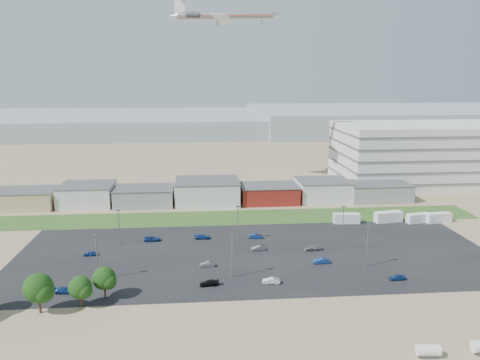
{
  "coord_description": "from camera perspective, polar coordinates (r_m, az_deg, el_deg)",
  "views": [
    {
      "loc": [
        -8.34,
        -90.91,
        43.73
      ],
      "look_at": [
        1.43,
        22.0,
        18.84
      ],
      "focal_mm": 35.0,
      "sensor_mm": 36.0,
      "label": 1
    }
  ],
  "objects": [
    {
      "name": "box_trailer_c",
      "position": [
        154.51,
        20.91,
        -4.36
      ],
      "size": [
        7.78,
        3.69,
        2.8
      ],
      "primitive_type": null,
      "rotation": [
        0.0,
        0.0,
        0.19
      ],
      "color": "silver",
      "rests_on": "ground"
    },
    {
      "name": "parked_car_7",
      "position": [
        122.17,
        2.26,
        -8.29
      ],
      "size": [
        3.88,
        1.8,
        1.23
      ],
      "primitive_type": "imported",
      "rotation": [
        0.0,
        0.0,
        -1.43
      ],
      "color": "#595B5E",
      "rests_on": "ground"
    },
    {
      "name": "airliner",
      "position": [
        186.52,
        -1.81,
        19.4
      ],
      "size": [
        48.05,
        36.78,
        12.88
      ],
      "primitive_type": null,
      "rotation": [
        0.0,
        0.0,
        -0.17
      ],
      "color": "silver"
    },
    {
      "name": "parked_car_5",
      "position": [
        124.48,
        -17.8,
        -8.52
      ],
      "size": [
        3.38,
        1.45,
        1.14
      ],
      "primitive_type": "imported",
      "rotation": [
        0.0,
        0.0,
        -1.54
      ],
      "color": "navy",
      "rests_on": "ground"
    },
    {
      "name": "parking_lot",
      "position": [
        119.96,
        1.8,
        -9.0
      ],
      "size": [
        120.0,
        50.0,
        0.01
      ],
      "primitive_type": "cube",
      "color": "black",
      "rests_on": "ground"
    },
    {
      "name": "box_trailer_b",
      "position": [
        152.05,
        17.63,
        -4.3
      ],
      "size": [
        8.89,
        4.01,
        3.21
      ],
      "primitive_type": null,
      "rotation": [
        0.0,
        0.0,
        0.16
      ],
      "color": "silver",
      "rests_on": "ground"
    },
    {
      "name": "storage_tank_nw",
      "position": [
        84.96,
        21.95,
        -18.71
      ],
      "size": [
        3.84,
        2.18,
        2.21
      ],
      "primitive_type": null,
      "rotation": [
        0.0,
        0.0,
        -0.09
      ],
      "color": "silver",
      "rests_on": "ground"
    },
    {
      "name": "parked_car_3",
      "position": [
        102.97,
        -3.77,
        -12.41
      ],
      "size": [
        4.27,
        2.06,
        1.2
      ],
      "primitive_type": "imported",
      "rotation": [
        0.0,
        0.0,
        -1.48
      ],
      "color": "black",
      "rests_on": "ground"
    },
    {
      "name": "parked_car_4",
      "position": [
        112.5,
        -3.99,
        -10.2
      ],
      "size": [
        3.6,
        1.3,
        1.18
      ],
      "primitive_type": "imported",
      "rotation": [
        0.0,
        0.0,
        -1.58
      ],
      "color": "#595B5E",
      "rests_on": "ground"
    },
    {
      "name": "lightpole_front_m",
      "position": [
        104.93,
        -0.96,
        -9.24
      ],
      "size": [
        1.19,
        0.5,
        10.14
      ],
      "primitive_type": null,
      "color": "slate",
      "rests_on": "ground"
    },
    {
      "name": "ground",
      "position": [
        101.23,
        0.28,
        -13.21
      ],
      "size": [
        700.0,
        700.0,
        0.0
      ],
      "primitive_type": "plane",
      "color": "#847654",
      "rests_on": "ground"
    },
    {
      "name": "parking_garage",
      "position": [
        212.63,
        22.7,
        2.98
      ],
      "size": [
        80.0,
        40.0,
        25.0
      ],
      "primitive_type": "cube",
      "color": "silver",
      "rests_on": "ground"
    },
    {
      "name": "grass_strip",
      "position": [
        149.68,
        -1.54,
        -4.6
      ],
      "size": [
        160.0,
        16.0,
        0.02
      ],
      "primitive_type": "cube",
      "color": "#31541F",
      "rests_on": "ground"
    },
    {
      "name": "parked_car_13",
      "position": [
        103.95,
        3.83,
        -12.14
      ],
      "size": [
        3.98,
        1.83,
        1.26
      ],
      "primitive_type": "imported",
      "rotation": [
        0.0,
        0.0,
        -1.7
      ],
      "color": "silver",
      "rests_on": "ground"
    },
    {
      "name": "box_trailer_a",
      "position": [
        147.47,
        12.84,
        -4.58
      ],
      "size": [
        8.07,
        2.95,
        2.98
      ],
      "primitive_type": null,
      "rotation": [
        0.0,
        0.0,
        -0.06
      ],
      "color": "silver",
      "rests_on": "ground"
    },
    {
      "name": "parked_car_12",
      "position": [
        123.53,
        8.78,
        -8.19
      ],
      "size": [
        4.46,
        2.08,
        1.26
      ],
      "primitive_type": "imported",
      "rotation": [
        0.0,
        0.0,
        -1.5
      ],
      "color": "#A5A5AA",
      "rests_on": "ground"
    },
    {
      "name": "building_row",
      "position": [
        166.94,
        -7.78,
        -1.5
      ],
      "size": [
        170.0,
        20.0,
        8.0
      ],
      "primitive_type": null,
      "color": "silver",
      "rests_on": "ground"
    },
    {
      "name": "box_trailer_d",
      "position": [
        156.95,
        23.03,
        -4.25
      ],
      "size": [
        8.16,
        3.46,
        2.97
      ],
      "primitive_type": null,
      "rotation": [
        0.0,
        0.0,
        0.13
      ],
      "color": "silver",
      "rests_on": "ground"
    },
    {
      "name": "tree_right",
      "position": [
        97.84,
        -18.92,
        -12.54
      ],
      "size": [
        4.8,
        4.8,
        7.21
      ],
      "primitive_type": null,
      "color": "black",
      "rests_on": "ground"
    },
    {
      "name": "parked_car_11",
      "position": [
        130.8,
        1.95,
        -6.86
      ],
      "size": [
        3.94,
        1.67,
        1.26
      ],
      "primitive_type": "imported",
      "rotation": [
        0.0,
        0.0,
        1.48
      ],
      "color": "navy",
      "rests_on": "ground"
    },
    {
      "name": "tree_near",
      "position": [
        100.11,
        -16.22,
        -11.69
      ],
      "size": [
        4.97,
        4.97,
        7.46
      ],
      "primitive_type": null,
      "color": "black",
      "rests_on": "ground"
    },
    {
      "name": "lightpole_back_r",
      "position": [
        131.47,
        12.43,
        -5.16
      ],
      "size": [
        1.12,
        0.47,
        9.52
      ],
      "primitive_type": null,
      "color": "slate",
      "rests_on": "ground"
    },
    {
      "name": "parked_car_1",
      "position": [
        115.62,
        9.88,
        -9.68
      ],
      "size": [
        4.03,
        1.46,
        1.32
      ],
      "primitive_type": "imported",
      "rotation": [
        0.0,
        0.0,
        -1.55
      ],
      "color": "navy",
      "rests_on": "ground"
    },
    {
      "name": "hills_backdrop",
      "position": [
        410.66,
        1.85,
        6.9
      ],
      "size": [
        700.0,
        200.0,
        9.0
      ],
      "primitive_type": null,
      "color": "gray",
      "rests_on": "ground"
    },
    {
      "name": "parked_car_6",
      "position": [
        130.8,
        -4.61,
        -6.89
      ],
      "size": [
        4.41,
        1.91,
        1.26
      ],
      "primitive_type": "imported",
      "rotation": [
        0.0,
        0.0,
        1.54
      ],
      "color": "navy",
      "rests_on": "ground"
    },
    {
      "name": "tree_mid",
      "position": [
        97.95,
        -23.36,
        -12.32
      ],
      "size": [
        5.96,
        5.96,
        8.94
      ],
      "primitive_type": null,
      "color": "black",
      "rests_on": "ground"
    },
    {
      "name": "parked_car_9",
      "position": [
        130.96,
        -10.65,
        -7.05
      ],
      "size": [
        4.57,
        2.18,
        1.26
      ],
      "primitive_type": "imported",
      "rotation": [
        0.0,
        0.0,
        1.59
      ],
      "color": "navy",
      "rests_on": "ground"
    },
    {
      "name": "lightpole_back_l",
      "position": [
        128.66,
        -14.53,
        -5.63
      ],
      "size": [
        1.13,
        0.47,
        9.64
      ],
      "primitive_type": null,
      "color": "slate",
      "rests_on": "ground"
    },
    {
      "name": "parked_car_10",
      "position": [
        105.99,
        -20.66,
        -12.47
      ],
      "size": [
        4.35,
        2.03,
        1.23
      ],
      "primitive_type": "imported",
      "rotation": [
        0.0,
        0.0,
        1.5
      ],
      "color": "navy",
      "rests_on": "ground"
    },
    {
      "name": "lightpole_back_m",
      "position": [
        127.39,
        -0.27,
        -5.35
      ],
      "size": [
        1.16,
        0.48,
        9.87
      ],
      "primitive_type": null,
      "color": "slate",
      "rests_on": "ground"
    },
    {
      "name": "lightpole_front_l",
      "position": [
        108.08,
        -17.03,
        -9.08
      ],
      "size": [
        1.22,
        0.51,
        10.37
      ],
      "primitive_type": null,
      "color": "slate",
      "rests_on": "ground"
    },
    {
      "name": "parked_car_2",
      "position": [
        110.95,
        18.6,
        -11.17
      ],
      "size": [
        3.62,
        1.56,
        1.22
      ],
      "primitive_type": "imported",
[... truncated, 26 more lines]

